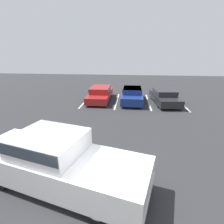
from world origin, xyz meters
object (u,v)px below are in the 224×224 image
(parked_sedan_a, at_px, (100,93))
(parked_sedan_c, at_px, (164,96))
(pickup_truck, at_px, (59,161))
(parked_sedan_b, at_px, (132,94))

(parked_sedan_a, relative_size, parked_sedan_c, 1.01)
(parked_sedan_a, distance_m, parked_sedan_c, 5.70)
(pickup_truck, bearing_deg, parked_sedan_b, 91.73)
(parked_sedan_b, bearing_deg, parked_sedan_a, -94.52)
(parked_sedan_a, xyz_separation_m, parked_sedan_c, (5.69, -0.31, -0.02))
(pickup_truck, bearing_deg, parked_sedan_a, 107.12)
(pickup_truck, height_order, parked_sedan_b, pickup_truck)
(parked_sedan_b, xyz_separation_m, parked_sedan_c, (2.80, -0.03, -0.03))
(pickup_truck, xyz_separation_m, parked_sedan_a, (-0.46, 10.86, -0.25))
(parked_sedan_a, bearing_deg, pickup_truck, 2.66)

